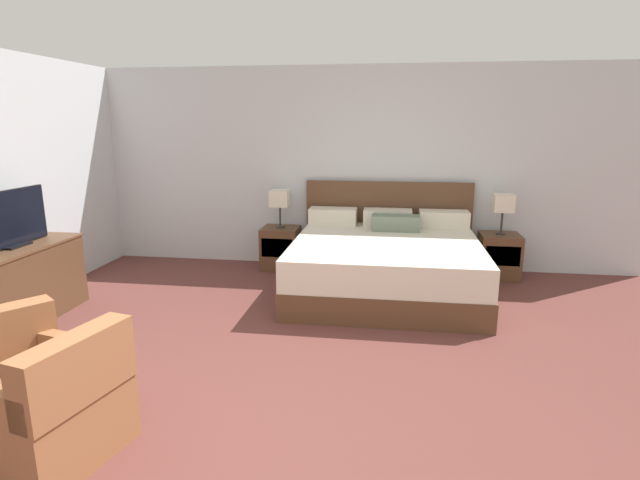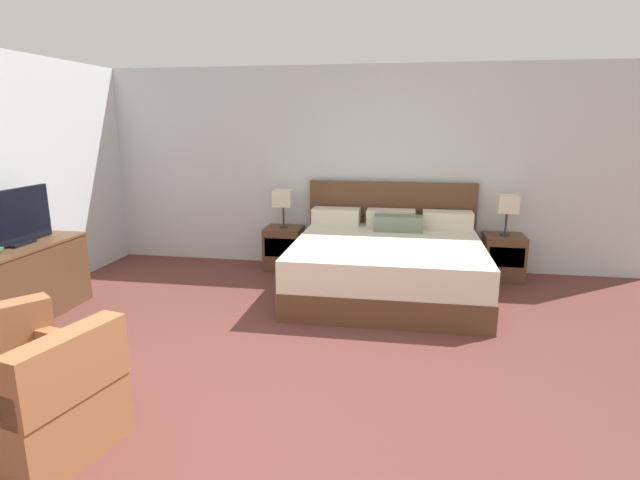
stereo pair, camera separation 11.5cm
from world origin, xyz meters
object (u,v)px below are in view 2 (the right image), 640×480
Objects in this scene: nightstand_left at (284,248)px; tv at (15,218)px; bed at (388,263)px; table_lamp_left at (283,199)px; armchair_companion at (45,407)px; dresser at (23,280)px; nightstand_right at (503,257)px; table_lamp_right at (508,205)px.

tv is at bearing -134.69° from nightstand_left.
table_lamp_left is at bearing 151.96° from bed.
armchair_companion is at bearing -119.66° from bed.
tv is 2.48m from armchair_companion.
nightstand_left is 2.89m from dresser.
bed is 1.62m from table_lamp_left.
nightstand_right is (1.34, 0.71, -0.06)m from bed.
nightstand_left is at bearing 152.01° from bed.
table_lamp_left is at bearing 90.00° from nightstand_left.
nightstand_right is at bearing 23.53° from dresser.
table_lamp_right is at bearing 90.00° from nightstand_right.
nightstand_right is at bearing 0.00° from nightstand_left.
tv is (-3.37, -1.34, 0.64)m from bed.
nightstand_left is 1.00× the size of nightstand_right.
bed is at bearing 21.65° from dresser.
bed is at bearing -28.04° from table_lamp_left.
nightstand_right is 1.11× the size of table_lamp_left.
dresser reaches higher than nightstand_left.
armchair_companion reaches higher than dresser.
table_lamp_left is 2.68m from table_lamp_right.
nightstand_left is 0.60× the size of tv.
table_lamp_left is at bearing 45.33° from tv.
tv is at bearing -134.67° from table_lamp_left.
armchair_companion is (1.60, -1.77, -0.09)m from dresser.
bed is at bearing 21.65° from tv.
bed reaches higher than dresser.
bed is 1.52m from nightstand_left.
dresser is at bearing -134.70° from table_lamp_left.
nightstand_left is 0.63m from table_lamp_left.
nightstand_right is (2.68, 0.00, 0.00)m from nightstand_left.
tv is at bearing 19.16° from dresser.
armchair_companion is at bearing -47.89° from dresser.
table_lamp_left is 3.89m from armchair_companion.
tv reaches higher than bed.
table_lamp_right is (0.00, 0.00, 0.63)m from nightstand_right.
nightstand_left is 0.42× the size of dresser.
table_lamp_left is at bearing 83.58° from armchair_companion.
table_lamp_right reaches higher than nightstand_left.
nightstand_left is 2.68m from nightstand_right.
table_lamp_right is at bearing 23.54° from dresser.
table_lamp_right is 0.54× the size of tv.
table_lamp_left is (-2.68, 0.00, 0.63)m from nightstand_right.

